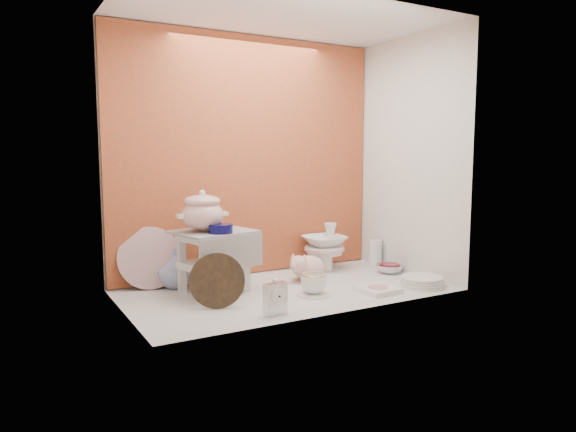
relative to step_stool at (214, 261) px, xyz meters
name	(u,v)px	position (x,y,z in m)	size (l,w,h in m)	color
ground	(287,290)	(0.37, -0.17, -0.17)	(1.80, 1.80, 0.00)	silver
niche_shell	(271,125)	(0.37, 0.01, 0.76)	(1.86, 1.03, 1.53)	#A55929
step_stool	(214,261)	(0.00, 0.00, 0.00)	(0.41, 0.35, 0.35)	silver
soup_tureen	(202,211)	(-0.06, -0.01, 0.29)	(0.27, 0.27, 0.23)	white
cobalt_bowl	(221,229)	(0.00, -0.10, 0.20)	(0.13, 0.13, 0.05)	#090843
floral_platter	(150,258)	(-0.29, 0.26, 0.00)	(0.36, 0.12, 0.35)	silver
blue_white_vase	(176,269)	(-0.15, 0.20, -0.06)	(0.21, 0.21, 0.22)	white
lacquer_tray	(217,281)	(-0.10, -0.30, -0.03)	(0.28, 0.06, 0.28)	black
mantel_clock	(275,297)	(0.10, -0.54, -0.09)	(0.12, 0.04, 0.18)	silver
plush_pig	(308,267)	(0.61, -0.02, -0.09)	(0.27, 0.19, 0.16)	beige
teacup_saucer	(313,294)	(0.44, -0.34, -0.17)	(0.18, 0.18, 0.01)	white
gold_rim_teacup	(314,283)	(0.44, -0.34, -0.11)	(0.14, 0.14, 0.11)	white
lattice_dish	(378,290)	(0.79, -0.46, -0.16)	(0.20, 0.20, 0.03)	white
dinner_plate_stack	(422,281)	(1.10, -0.48, -0.14)	(0.25, 0.25, 0.06)	white
crystal_bowl	(389,269)	(1.16, -0.12, -0.15)	(0.17, 0.17, 0.05)	silver
clear_glass_vase	(375,253)	(1.21, 0.09, -0.08)	(0.09, 0.09, 0.18)	silver
porcelain_tower	(324,247)	(0.84, 0.16, -0.02)	(0.27, 0.27, 0.31)	white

